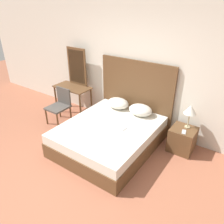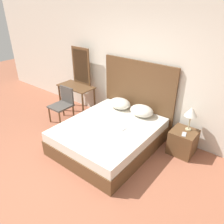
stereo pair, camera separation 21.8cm
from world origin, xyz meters
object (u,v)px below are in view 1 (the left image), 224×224
Objects in this scene: table_lamp at (190,110)px; phone_on_nightstand at (184,132)px; bed at (109,136)px; nightstand at (182,139)px; phone_on_bed at (124,129)px; vanity_desk at (73,92)px; chair at (60,104)px.

table_lamp is 0.42m from phone_on_nightstand.
bed reaches higher than nightstand.
bed is at bearing -170.91° from phone_on_bed.
vanity_desk is at bearing 162.14° from phone_on_bed.
table_lamp is at bearing 38.68° from phone_on_bed.
phone_on_nightstand is 2.81m from chair.
table_lamp is at bearing 3.25° from vanity_desk.
chair reaches higher than phone_on_nightstand.
bed is 12.54× the size of phone_on_bed.
chair is (-1.52, 0.17, 0.22)m from bed.
phone_on_bed is at bearing -17.86° from vanity_desk.
vanity_desk reaches higher than nightstand.
nightstand is 0.62m from table_lamp.
vanity_desk is 0.50m from chair.
nightstand is at bearing 106.41° from phone_on_nightstand.
vanity_desk is (-1.57, 0.65, 0.35)m from bed.
phone_on_nightstand reaches higher than nightstand.
phone_on_bed is at bearing -149.68° from phone_on_nightstand.
bed is 1.73m from vanity_desk.
table_lamp reaches higher than bed.
phone_on_bed is 0.96× the size of phone_on_nightstand.
chair is (-2.77, -0.64, -0.39)m from table_lamp.
phone_on_bed is (0.30, 0.05, 0.25)m from bed.
nightstand is 0.59× the size of chair.
table_lamp is (0.95, 0.76, 0.35)m from phone_on_bed.
table_lamp is at bearing 12.96° from chair.
vanity_desk is (-2.81, -0.16, -0.25)m from table_lamp.
nightstand is 0.27m from phone_on_nightstand.
table_lamp reaches higher than phone_on_nightstand.
phone_on_nightstand is at bearing 25.84° from bed.
vanity_desk is at bearing -178.56° from nightstand.
bed is 1.41m from phone_on_nightstand.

